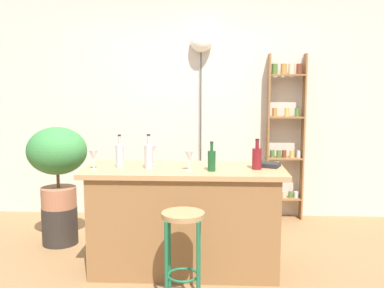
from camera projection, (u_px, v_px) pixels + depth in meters
ground at (182, 284)px, 3.50m from camera, size 12.00×12.00×0.00m
back_wall at (193, 98)px, 5.24m from camera, size 6.40×0.10×2.80m
kitchen_counter at (185, 218)px, 3.74m from camera, size 1.66×0.67×0.88m
bar_stool at (183, 238)px, 3.12m from camera, size 0.30×0.30×0.68m
spice_shelf at (285, 133)px, 5.09m from camera, size 0.42×0.17×1.91m
plant_stool at (60, 225)px, 4.37m from camera, size 0.35×0.35×0.37m
potted_plant at (57, 157)px, 4.28m from camera, size 0.58×0.52×0.79m
bottle_sauce_amber at (120, 155)px, 3.68m from camera, size 0.07×0.07×0.28m
bottle_olive_oil at (257, 158)px, 3.60m from camera, size 0.08×0.08×0.25m
bottle_vinegar at (149, 156)px, 3.62m from camera, size 0.07×0.07×0.29m
bottle_wine_red at (212, 160)px, 3.53m from camera, size 0.06×0.06×0.24m
wine_glass_left at (94, 155)px, 3.58m from camera, size 0.07×0.07×0.16m
wine_glass_center at (189, 156)px, 3.54m from camera, size 0.07×0.07×0.16m
wine_glass_right at (152, 151)px, 3.83m from camera, size 0.07×0.07×0.16m
cookbook at (267, 165)px, 3.72m from camera, size 0.25×0.22×0.03m
pendant_globe_light at (201, 43)px, 5.04m from camera, size 0.25×0.25×2.18m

